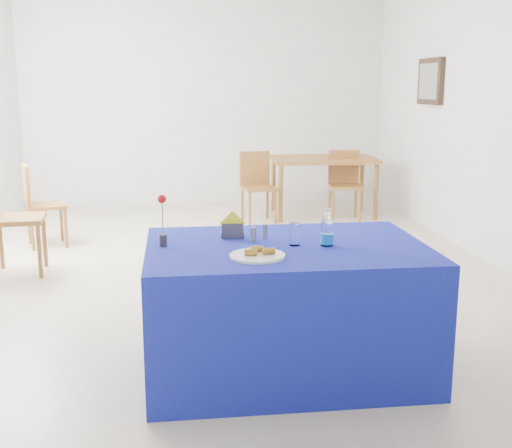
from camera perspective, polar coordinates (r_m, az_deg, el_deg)
The scene contains 18 objects.
floor at distance 5.82m, azimuth -2.53°, elevation -4.31°, with size 7.00×7.00×0.00m, color beige.
room_shell at distance 5.58m, azimuth -2.71°, elevation 13.16°, with size 7.00×7.00×7.00m.
picture_frame at distance 7.73m, azimuth 15.27°, elevation 12.13°, with size 0.06×0.64×0.52m, color black.
picture_art at distance 7.72m, azimuth 15.10°, elevation 12.14°, with size 0.02×0.52×0.40m, color #998C66.
plate at distance 3.41m, azimuth 0.12°, elevation -2.85°, with size 0.30×0.30×0.01m, color white.
drinking_glass at distance 3.66m, azimuth 3.47°, elevation -0.90°, with size 0.06×0.06×0.13m, color white.
salt_shaker at distance 3.75m, azimuth -0.23°, elevation -0.92°, with size 0.03×0.03×0.09m, color slate.
pepper_shaker at distance 3.82m, azimuth 0.81°, elevation -0.67°, with size 0.03×0.03×0.09m, color slate.
blue_table at distance 3.80m, azimuth 2.66°, elevation -7.41°, with size 1.60×1.10×0.76m.
water_bottle at distance 3.67m, azimuth 6.33°, elevation -0.83°, with size 0.08×0.08×0.21m.
napkin_holder at distance 3.85m, azimuth -2.11°, elevation -0.50°, with size 0.15×0.06×0.17m.
rose_vase at distance 3.65m, azimuth -8.30°, elevation 0.21°, with size 0.05×0.05×0.30m.
oak_table at distance 8.28m, azimuth 6.02°, elevation 5.37°, with size 1.33×0.88×0.76m.
chair_bg_left at distance 7.91m, azimuth 0.08°, elevation 3.80°, with size 0.44×0.44×0.86m.
chair_bg_right at distance 8.10m, azimuth 7.85°, elevation 3.90°, with size 0.43×0.43×0.86m.
chair_win_a at distance 6.05m, azimuth -21.36°, elevation 1.14°, with size 0.48×0.48×1.00m.
chair_win_b at distance 7.01m, azimuth -18.86°, elevation 2.07°, with size 0.48×0.48×0.87m.
banana_pieces at distance 3.42m, azimuth 0.25°, elevation -2.38°, with size 0.17×0.11×0.03m.
Camera 1 is at (-0.45, -5.56, 1.65)m, focal length 45.00 mm.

